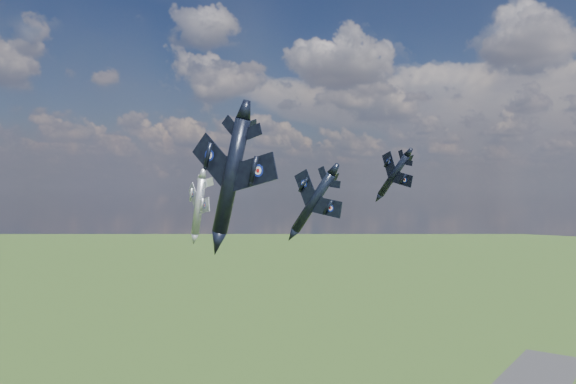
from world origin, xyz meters
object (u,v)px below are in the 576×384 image
Objects in this scene: jet_lead_navy at (313,202)px; jet_left_silver at (199,206)px; jet_right_navy at (231,176)px; jet_high_navy at (394,175)px.

jet_lead_navy is 1.04× the size of jet_left_silver.
jet_right_navy is 0.98× the size of jet_left_silver.
jet_lead_navy is 40.99m from jet_right_navy.
jet_lead_navy is at bearing -108.90° from jet_high_navy.
jet_left_silver is (-35.01, -13.04, -5.82)m from jet_high_navy.
jet_high_navy is (-6.54, 50.42, 1.04)m from jet_right_navy.
jet_left_silver is (-26.27, -0.48, -1.18)m from jet_lead_navy.
jet_lead_navy is at bearing 24.23° from jet_left_silver.
jet_left_silver is at bearing -177.78° from jet_lead_navy.
jet_lead_navy is 1.06× the size of jet_right_navy.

